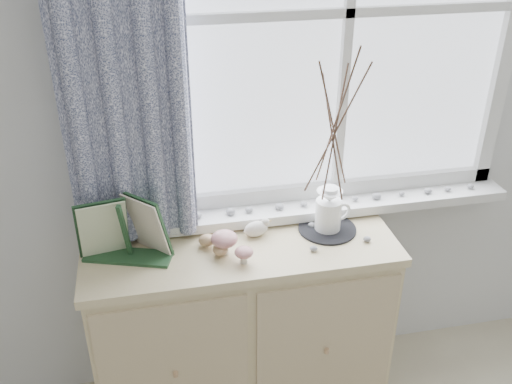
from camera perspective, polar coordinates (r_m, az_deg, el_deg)
sideboard at (r=2.45m, az=-1.40°, el=-13.56°), size 1.20×0.45×0.85m
botanical_book at (r=2.07m, az=-12.99°, el=-3.99°), size 0.39×0.24×0.26m
toadstool_cluster at (r=2.09m, az=-2.69°, el=-5.11°), size 0.14×0.15×0.09m
wooden_eggs at (r=2.14m, az=-4.25°, el=-5.27°), size 0.10×0.12×0.07m
songbird_figurine at (r=2.22m, az=-0.01°, el=-3.63°), size 0.14×0.08×0.07m
crocheted_doily at (r=2.29m, az=7.13°, el=-3.67°), size 0.23×0.23×0.01m
twig_pitcher at (r=2.08m, az=7.87°, el=6.53°), size 0.33×0.33×0.77m
sideboard_pebbles at (r=2.24m, az=6.19°, el=-4.18°), size 0.33×0.23×0.02m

